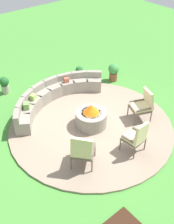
{
  "coord_description": "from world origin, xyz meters",
  "views": [
    {
      "loc": [
        -4.3,
        -4.95,
        5.61
      ],
      "look_at": [
        0.0,
        0.2,
        0.45
      ],
      "focal_mm": 43.7,
      "sensor_mm": 36.0,
      "label": 1
    }
  ],
  "objects_px": {
    "lounge_chair_front_left": "(83,150)",
    "potted_plant_0": "(79,72)",
    "curved_stone_bench": "(53,96)",
    "potted_plant_1": "(114,71)",
    "potted_plant_2": "(5,84)",
    "lounge_chair_front_right": "(136,137)",
    "fire_pit": "(91,117)",
    "lounge_chair_back_left": "(143,104)"
  },
  "relations": [
    {
      "from": "lounge_chair_front_left",
      "to": "potted_plant_2",
      "type": "relative_size",
      "value": 1.73
    },
    {
      "from": "fire_pit",
      "to": "potted_plant_0",
      "type": "distance_m",
      "value": 2.96
    },
    {
      "from": "curved_stone_bench",
      "to": "potted_plant_0",
      "type": "distance_m",
      "value": 1.92
    },
    {
      "from": "lounge_chair_front_right",
      "to": "potted_plant_2",
      "type": "height_order",
      "value": "lounge_chair_front_right"
    },
    {
      "from": "fire_pit",
      "to": "lounge_chair_back_left",
      "type": "height_order",
      "value": "lounge_chair_back_left"
    },
    {
      "from": "potted_plant_0",
      "to": "potted_plant_2",
      "type": "bearing_deg",
      "value": 160.56
    },
    {
      "from": "lounge_chair_front_right",
      "to": "lounge_chair_front_left",
      "type": "bearing_deg",
      "value": 154.86
    },
    {
      "from": "fire_pit",
      "to": "curved_stone_bench",
      "type": "bearing_deg",
      "value": 97.13
    },
    {
      "from": "lounge_chair_front_left",
      "to": "potted_plant_1",
      "type": "bearing_deg",
      "value": 84.87
    },
    {
      "from": "lounge_chair_front_right",
      "to": "potted_plant_1",
      "type": "distance_m",
      "value": 3.97
    },
    {
      "from": "potted_plant_0",
      "to": "potted_plant_1",
      "type": "distance_m",
      "value": 1.35
    },
    {
      "from": "curved_stone_bench",
      "to": "potted_plant_1",
      "type": "relative_size",
      "value": 5.37
    },
    {
      "from": "lounge_chair_front_left",
      "to": "potted_plant_0",
      "type": "bearing_deg",
      "value": 101.66
    },
    {
      "from": "potted_plant_1",
      "to": "curved_stone_bench",
      "type": "bearing_deg",
      "value": 176.31
    },
    {
      "from": "fire_pit",
      "to": "curved_stone_bench",
      "type": "distance_m",
      "value": 1.77
    },
    {
      "from": "curved_stone_bench",
      "to": "lounge_chair_back_left",
      "type": "relative_size",
      "value": 3.67
    },
    {
      "from": "potted_plant_1",
      "to": "fire_pit",
      "type": "bearing_deg",
      "value": -147.71
    },
    {
      "from": "fire_pit",
      "to": "potted_plant_1",
      "type": "distance_m",
      "value": 2.95
    },
    {
      "from": "potted_plant_1",
      "to": "lounge_chair_front_left",
      "type": "bearing_deg",
      "value": -144.27
    },
    {
      "from": "lounge_chair_back_left",
      "to": "potted_plant_2",
      "type": "distance_m",
      "value": 5.02
    },
    {
      "from": "potted_plant_1",
      "to": "lounge_chair_back_left",
      "type": "bearing_deg",
      "value": -113.57
    },
    {
      "from": "curved_stone_bench",
      "to": "potted_plant_2",
      "type": "height_order",
      "value": "curved_stone_bench"
    },
    {
      "from": "potted_plant_2",
      "to": "lounge_chair_front_right",
      "type": "bearing_deg",
      "value": -75.08
    },
    {
      "from": "fire_pit",
      "to": "curved_stone_bench",
      "type": "height_order",
      "value": "fire_pit"
    },
    {
      "from": "lounge_chair_front_right",
      "to": "potted_plant_1",
      "type": "relative_size",
      "value": 1.46
    },
    {
      "from": "potted_plant_2",
      "to": "potted_plant_1",
      "type": "bearing_deg",
      "value": -27.41
    },
    {
      "from": "lounge_chair_front_right",
      "to": "potted_plant_2",
      "type": "relative_size",
      "value": 1.6
    },
    {
      "from": "lounge_chair_front_right",
      "to": "potted_plant_1",
      "type": "bearing_deg",
      "value": 49.54
    },
    {
      "from": "fire_pit",
      "to": "lounge_chair_front_right",
      "type": "distance_m",
      "value": 1.67
    },
    {
      "from": "curved_stone_bench",
      "to": "potted_plant_0",
      "type": "bearing_deg",
      "value": 23.59
    },
    {
      "from": "lounge_chair_front_left",
      "to": "potted_plant_0",
      "type": "xyz_separation_m",
      "value": [
        2.79,
        3.64,
        -0.34
      ]
    },
    {
      "from": "potted_plant_1",
      "to": "potted_plant_2",
      "type": "relative_size",
      "value": 1.09
    },
    {
      "from": "curved_stone_bench",
      "to": "potted_plant_1",
      "type": "bearing_deg",
      "value": -3.69
    },
    {
      "from": "lounge_chair_front_left",
      "to": "lounge_chair_front_right",
      "type": "bearing_deg",
      "value": 28.91
    },
    {
      "from": "curved_stone_bench",
      "to": "potted_plant_1",
      "type": "distance_m",
      "value": 2.72
    },
    {
      "from": "curved_stone_bench",
      "to": "potted_plant_2",
      "type": "distance_m",
      "value": 1.97
    },
    {
      "from": "curved_stone_bench",
      "to": "potted_plant_0",
      "type": "xyz_separation_m",
      "value": [
        1.76,
        0.77,
        -0.05
      ]
    },
    {
      "from": "curved_stone_bench",
      "to": "lounge_chair_back_left",
      "type": "distance_m",
      "value": 3.05
    },
    {
      "from": "potted_plant_2",
      "to": "potted_plant_0",
      "type": "bearing_deg",
      "value": -19.44
    },
    {
      "from": "potted_plant_0",
      "to": "lounge_chair_front_left",
      "type": "bearing_deg",
      "value": -127.47
    },
    {
      "from": "potted_plant_0",
      "to": "potted_plant_1",
      "type": "height_order",
      "value": "potted_plant_1"
    },
    {
      "from": "fire_pit",
      "to": "lounge_chair_back_left",
      "type": "xyz_separation_m",
      "value": [
        1.47,
        -0.78,
        0.24
      ]
    }
  ]
}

